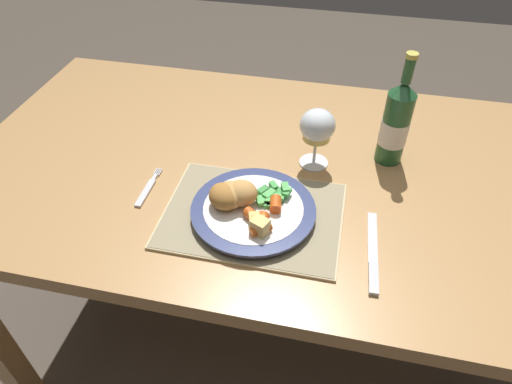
% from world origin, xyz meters
% --- Properties ---
extents(ground_plane, '(6.00, 6.00, 0.00)m').
position_xyz_m(ground_plane, '(0.00, 0.00, 0.00)').
color(ground_plane, '#4C4238').
extents(dining_table, '(1.52, 0.82, 0.74)m').
position_xyz_m(dining_table, '(0.00, 0.00, 0.65)').
color(dining_table, '#AD7F4C').
rests_on(dining_table, ground).
extents(placemat, '(0.36, 0.26, 0.01)m').
position_xyz_m(placemat, '(-0.05, -0.17, 0.74)').
color(placemat, '#CCB789').
rests_on(placemat, dining_table).
extents(dinner_plate, '(0.25, 0.25, 0.02)m').
position_xyz_m(dinner_plate, '(-0.04, -0.17, 0.76)').
color(dinner_plate, white).
rests_on(dinner_plate, placemat).
extents(breaded_croquettes, '(0.11, 0.09, 0.05)m').
position_xyz_m(breaded_croquettes, '(-0.09, -0.17, 0.79)').
color(breaded_croquettes, tan).
rests_on(breaded_croquettes, dinner_plate).
extents(green_beans_pile, '(0.07, 0.08, 0.02)m').
position_xyz_m(green_beans_pile, '(-0.01, -0.14, 0.77)').
color(green_beans_pile, green).
rests_on(green_beans_pile, dinner_plate).
extents(glazed_carrots, '(0.07, 0.11, 0.02)m').
position_xyz_m(glazed_carrots, '(-0.02, -0.21, 0.78)').
color(glazed_carrots, '#CC5119').
rests_on(glazed_carrots, dinner_plate).
extents(fork, '(0.01, 0.13, 0.01)m').
position_xyz_m(fork, '(-0.29, -0.15, 0.74)').
color(fork, silver).
rests_on(fork, dining_table).
extents(table_knife, '(0.03, 0.20, 0.01)m').
position_xyz_m(table_knife, '(0.20, -0.24, 0.74)').
color(table_knife, silver).
rests_on(table_knife, dining_table).
extents(wine_glass, '(0.08, 0.08, 0.14)m').
position_xyz_m(wine_glass, '(0.05, 0.03, 0.84)').
color(wine_glass, silver).
rests_on(wine_glass, dining_table).
extents(bottle, '(0.06, 0.06, 0.26)m').
position_xyz_m(bottle, '(0.22, 0.08, 0.84)').
color(bottle, '#23562D').
rests_on(bottle, dining_table).
extents(roast_potatoes, '(0.05, 0.05, 0.03)m').
position_xyz_m(roast_potatoes, '(-0.02, -0.23, 0.78)').
color(roast_potatoes, '#DBB256').
rests_on(roast_potatoes, dinner_plate).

